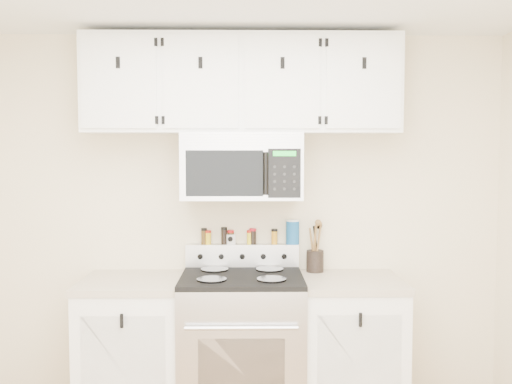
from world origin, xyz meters
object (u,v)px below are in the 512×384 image
at_px(range, 242,347).
at_px(utensil_crock, 315,259).
at_px(microwave, 242,166).
at_px(salt_canister, 293,232).

height_order(range, utensil_crock, utensil_crock).
bearing_deg(microwave, range, -90.23).
relative_size(range, microwave, 1.45).
relative_size(range, utensil_crock, 3.28).
bearing_deg(microwave, utensil_crock, 12.23).
xyz_separation_m(utensil_crock, salt_canister, (-0.15, 0.05, 0.18)).
relative_size(microwave, salt_canister, 4.57).
height_order(range, salt_canister, salt_canister).
distance_m(range, salt_canister, 0.83).
height_order(utensil_crock, salt_canister, salt_canister).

